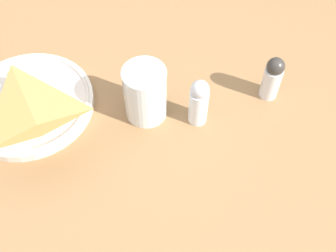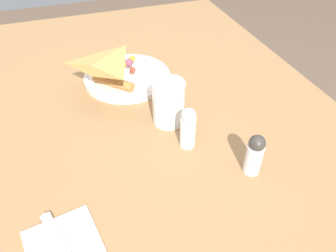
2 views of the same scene
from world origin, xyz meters
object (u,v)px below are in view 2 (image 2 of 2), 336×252
object	(u,v)px
dining_table	(155,127)
salt_shaker	(188,128)
plate_pizza	(127,75)
pepper_shaker	(255,154)
milk_glass	(167,103)

from	to	relation	value
dining_table	salt_shaker	size ratio (longest dim) A/B	12.53
dining_table	plate_pizza	distance (m)	0.16
dining_table	plate_pizza	bearing A→B (deg)	27.79
plate_pizza	pepper_shaker	world-z (taller)	pepper_shaker
plate_pizza	milk_glass	world-z (taller)	milk_glass
salt_shaker	pepper_shaker	bearing A→B (deg)	-140.02
milk_glass	dining_table	bearing A→B (deg)	-1.77
dining_table	pepper_shaker	world-z (taller)	pepper_shaker
dining_table	salt_shaker	distance (m)	0.25
plate_pizza	dining_table	bearing A→B (deg)	-152.21
dining_table	plate_pizza	size ratio (longest dim) A/B	5.17
salt_shaker	pepper_shaker	size ratio (longest dim) A/B	1.07
pepper_shaker	dining_table	bearing A→B (deg)	18.21
plate_pizza	milk_glass	xyz separation A→B (m)	(-0.20, -0.04, 0.04)
salt_shaker	pepper_shaker	xyz separation A→B (m)	(-0.11, -0.09, -0.00)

